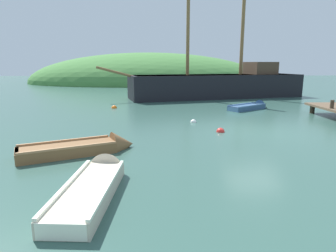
# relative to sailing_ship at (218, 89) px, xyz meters

# --- Properties ---
(ground_plane) EXTENTS (120.00, 120.00, 0.00)m
(ground_plane) POSITION_rel_sailing_ship_xyz_m (-1.03, -13.14, -0.76)
(ground_plane) COLOR #33564C
(shore_hill) EXTENTS (37.10, 20.20, 9.24)m
(shore_hill) POSITION_rel_sailing_ship_xyz_m (-6.64, 21.03, -0.76)
(shore_hill) COLOR #477F3D
(shore_hill) RESTS_ON ground
(sailing_ship) EXTENTS (17.94, 6.99, 11.89)m
(sailing_ship) POSITION_rel_sailing_ship_xyz_m (0.00, 0.00, 0.00)
(sailing_ship) COLOR black
(sailing_ship) RESTS_ON ground
(rowboat_far) EXTENTS (3.37, 2.72, 0.90)m
(rowboat_far) POSITION_rel_sailing_ship_xyz_m (0.89, -6.75, -0.68)
(rowboat_far) COLOR #335175
(rowboat_far) RESTS_ON ground
(rowboat_center) EXTENTS (3.92, 2.49, 1.00)m
(rowboat_center) POSITION_rel_sailing_ship_xyz_m (-7.95, -16.21, -0.65)
(rowboat_center) COLOR brown
(rowboat_center) RESTS_ON ground
(rowboat_outer_right) EXTENTS (1.28, 3.97, 0.95)m
(rowboat_outer_right) POSITION_rel_sailing_ship_xyz_m (-7.00, -19.20, -0.65)
(rowboat_outer_right) COLOR beige
(rowboat_outer_right) RESTS_ON ground
(buoy_white) EXTENTS (0.30, 0.30, 0.30)m
(buoy_white) POSITION_rel_sailing_ship_xyz_m (-3.61, -11.13, -0.76)
(buoy_white) COLOR white
(buoy_white) RESTS_ON ground
(buoy_orange) EXTENTS (0.38, 0.38, 0.38)m
(buoy_orange) POSITION_rel_sailing_ship_xyz_m (-8.38, -6.07, -0.76)
(buoy_orange) COLOR orange
(buoy_orange) RESTS_ON ground
(buoy_red) EXTENTS (0.36, 0.36, 0.36)m
(buoy_red) POSITION_rel_sailing_ship_xyz_m (-2.68, -13.35, -0.76)
(buoy_red) COLOR red
(buoy_red) RESTS_ON ground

